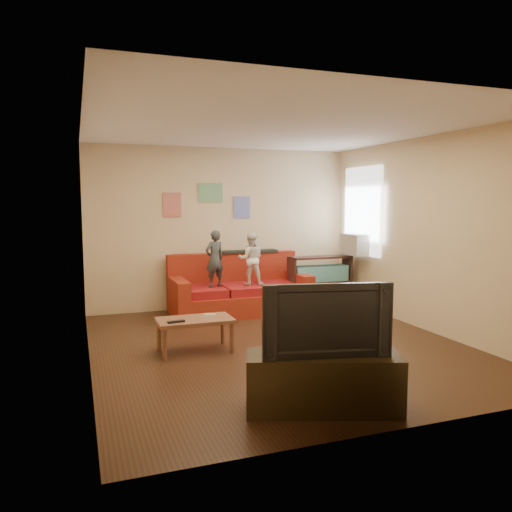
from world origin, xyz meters
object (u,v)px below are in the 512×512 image
object	(u,v)px
television	(324,318)
file_box	(299,302)
child_a	(215,259)
tv_stand	(323,382)
coffee_table	(195,323)
child_b	(251,259)
sofa	(239,292)
bookshelf	(320,284)

from	to	relation	value
television	file_box	bearing A→B (deg)	80.60
child_a	television	xyz separation A→B (m)	(-0.06, -3.78, -0.10)
television	tv_stand	bearing A→B (deg)	12.36
child_a	coffee_table	distance (m)	1.95
child_b	child_a	bearing A→B (deg)	15.43
child_b	coffee_table	size ratio (longest dim) A/B	0.94
sofa	child_a	world-z (taller)	child_a
child_a	television	size ratio (longest dim) A/B	0.81
child_b	bookshelf	xyz separation A→B (m)	(1.28, 0.07, -0.50)
coffee_table	bookshelf	bearing A→B (deg)	34.67
child_a	television	distance (m)	3.78
tv_stand	television	distance (m)	0.57
television	child_b	bearing A→B (deg)	92.49
coffee_table	child_b	bearing A→B (deg)	52.61
coffee_table	file_box	xyz separation A→B (m)	(2.09, 1.54, -0.18)
bookshelf	sofa	bearing A→B (deg)	175.71
child_b	coffee_table	xyz separation A→B (m)	(-1.32, -1.72, -0.54)
sofa	file_box	distance (m)	1.01
file_box	bookshelf	bearing A→B (deg)	26.97
tv_stand	sofa	bearing A→B (deg)	102.45
sofa	file_box	bearing A→B (deg)	-21.30
file_box	coffee_table	bearing A→B (deg)	-143.68
bookshelf	tv_stand	xyz separation A→B (m)	(-1.93, -3.85, -0.14)
child_b	television	world-z (taller)	child_b
bookshelf	child_a	bearing A→B (deg)	-177.89
child_a	tv_stand	world-z (taller)	child_a
bookshelf	television	bearing A→B (deg)	-116.68
coffee_table	child_a	bearing A→B (deg)	67.41
coffee_table	bookshelf	distance (m)	3.15
bookshelf	tv_stand	distance (m)	4.31
tv_stand	child_a	bearing A→B (deg)	108.93
child_b	television	size ratio (longest dim) A/B	0.76
child_b	tv_stand	size ratio (longest dim) A/B	0.63
tv_stand	television	xyz separation A→B (m)	(-0.00, 0.00, 0.57)
file_box	tv_stand	bearing A→B (deg)	-111.76
sofa	file_box	size ratio (longest dim) A/B	4.74
file_box	tv_stand	distance (m)	3.87
sofa	bookshelf	bearing A→B (deg)	-4.29
sofa	child_a	xyz separation A→B (m)	(-0.45, -0.18, 0.58)
tv_stand	television	bearing A→B (deg)	-160.21
child_b	file_box	size ratio (longest dim) A/B	1.80
file_box	tv_stand	size ratio (longest dim) A/B	0.35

